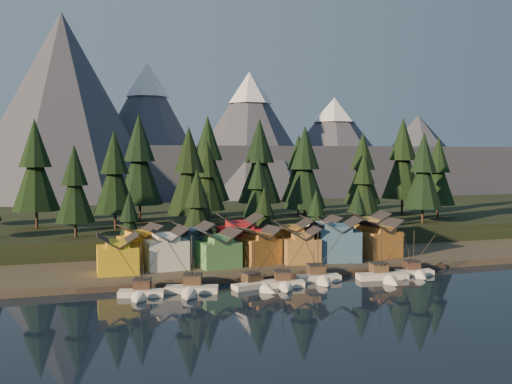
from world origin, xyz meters
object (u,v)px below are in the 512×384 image
object	(u,v)px
house_front_1	(165,247)
house_back_0	(140,244)
boat_6	(416,266)
house_back_1	(193,241)
boat_2	(259,279)
boat_5	(385,270)
boat_3	(284,277)
boat_4	(320,270)
boat_0	(140,286)
boat_1	(191,282)
house_front_0	(117,253)

from	to	relation	value
house_front_1	house_back_0	xyz separation A→B (m)	(-4.81, 5.57, -0.02)
boat_6	house_back_1	bearing A→B (deg)	162.51
boat_2	boat_5	world-z (taller)	boat_5
boat_5	house_back_1	world-z (taller)	boat_5
boat_3	boat_5	world-z (taller)	boat_5
boat_5	boat_3	bearing A→B (deg)	-172.85
boat_4	house_back_0	xyz separation A→B (m)	(-33.80, 21.24, 3.78)
boat_0	boat_4	bearing A→B (deg)	16.83
boat_0	boat_6	bearing A→B (deg)	14.99
boat_4	house_back_0	bearing A→B (deg)	154.06
boat_5	house_front_1	distance (m)	46.21
boat_0	boat_1	xyz separation A→B (m)	(9.24, -0.10, 0.11)
boat_0	boat_3	distance (m)	27.40
boat_5	house_back_0	xyz separation A→B (m)	(-47.05, 23.88, 4.04)
boat_1	house_back_0	distance (m)	24.54
boat_6	boat_0	bearing A→B (deg)	-169.49
boat_3	boat_0	bearing A→B (deg)	-169.06
boat_0	house_back_0	size ratio (longest dim) A/B	1.09
house_front_0	house_back_1	bearing A→B (deg)	24.18
house_front_0	house_back_0	xyz separation A→B (m)	(5.31, 7.60, 0.37)
boat_0	boat_2	world-z (taller)	boat_0
house_back_0	boat_3	bearing A→B (deg)	-58.37
house_back_0	boat_0	bearing A→B (deg)	-110.60
boat_4	house_back_1	size ratio (longest dim) A/B	1.33
house_front_1	boat_0	bearing A→B (deg)	-118.05
boat_0	house_front_1	world-z (taller)	house_front_1
boat_0	boat_5	bearing A→B (deg)	12.96
boat_2	boat_6	xyz separation A→B (m)	(35.74, 1.38, 0.30)
boat_6	house_back_0	world-z (taller)	house_back_0
boat_4	house_front_0	xyz separation A→B (m)	(-39.10, 13.64, 3.41)
boat_5	boat_2	bearing A→B (deg)	-173.80
boat_2	boat_3	bearing A→B (deg)	-19.61
boat_3	house_front_0	size ratio (longest dim) A/B	1.33
boat_1	boat_2	distance (m)	13.12
boat_3	house_back_1	size ratio (longest dim) A/B	1.22
boat_1	boat_6	xyz separation A→B (m)	(48.85, 1.26, -0.08)
boat_4	house_back_0	distance (m)	40.10
boat_3	boat_5	distance (m)	21.99
boat_4	boat_5	distance (m)	13.51
boat_6	house_back_0	size ratio (longest dim) A/B	1.09
boat_5	boat_0	bearing A→B (deg)	-173.56
boat_2	boat_6	world-z (taller)	boat_6
boat_0	house_front_1	size ratio (longest dim) A/B	1.15
boat_6	house_front_1	size ratio (longest dim) A/B	1.14
boat_0	boat_4	world-z (taller)	boat_4
boat_4	boat_1	bearing A→B (deg)	-169.58
house_front_0	house_back_1	distance (m)	18.96
boat_6	house_back_1	size ratio (longest dim) A/B	1.21
boat_6	house_front_1	world-z (taller)	house_front_1
boat_0	boat_6	xyz separation A→B (m)	(58.08, 1.15, 0.03)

